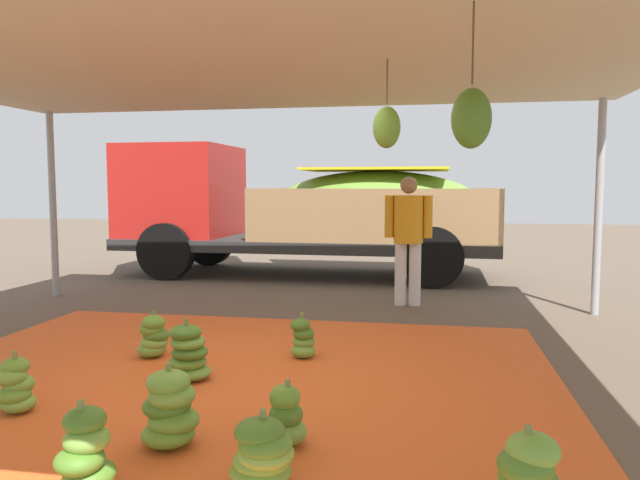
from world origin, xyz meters
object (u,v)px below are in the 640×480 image
Objects in this scene: banana_bunch_1 at (303,339)px; banana_bunch_7 at (153,337)px; banana_bunch_0 at (85,451)px; banana_bunch_4 at (170,410)px; banana_bunch_9 at (16,387)px; banana_bunch_6 at (189,354)px; banana_bunch_2 at (263,454)px; worker_0 at (408,231)px; banana_bunch_5 at (287,417)px; cargo_truck_main at (296,208)px.

banana_bunch_7 is at bearing -170.17° from banana_bunch_1.
banana_bunch_4 is at bearing 70.46° from banana_bunch_0.
banana_bunch_7 is at bearing 77.11° from banana_bunch_9.
banana_bunch_6 is (-0.81, -0.82, 0.04)m from banana_bunch_1.
banana_bunch_2 is at bearing -29.00° from banana_bunch_4.
banana_bunch_1 is at bearing 44.84° from banana_bunch_9.
banana_bunch_4 is at bearing -104.99° from worker_0.
worker_0 is at bearing 83.62° from banana_bunch_2.
banana_bunch_6 reaches higher than banana_bunch_2.
worker_0 is at bearing 75.01° from banana_bunch_4.
banana_bunch_9 is at bearing 140.37° from banana_bunch_0.
banana_bunch_6 is at bearing -134.47° from banana_bunch_1.
cargo_truck_main is at bearing 102.09° from banana_bunch_5.
banana_bunch_9 is at bearing -102.89° from banana_bunch_7.
cargo_truck_main is at bearing 96.48° from banana_bunch_4.
banana_bunch_6 is (-0.18, 1.84, 0.01)m from banana_bunch_0.
banana_bunch_9 is (-2.04, 0.72, 0.01)m from banana_bunch_2.
worker_0 is (0.59, 5.25, 0.85)m from banana_bunch_2.
banana_bunch_6 is (-1.11, 1.11, 0.04)m from banana_bunch_5.
banana_bunch_5 is at bearing -44.89° from banana_bunch_6.
banana_bunch_6 is at bearing 124.09° from banana_bunch_2.
banana_bunch_4 is 5.09m from worker_0.
banana_bunch_4 is 0.73m from banana_bunch_5.
banana_bunch_5 is at bearing -5.43° from banana_bunch_9.
banana_bunch_6 is 1.31m from banana_bunch_9.
cargo_truck_main is 3.35m from worker_0.
banana_bunch_5 is 2.06m from banana_bunch_9.
cargo_truck_main is (-0.63, 8.02, 1.02)m from banana_bunch_0.
banana_bunch_6 is (-0.39, 1.24, -0.01)m from banana_bunch_4.
banana_bunch_0 reaches higher than banana_bunch_9.
worker_0 is at bearing 82.99° from banana_bunch_5.
banana_bunch_4 reaches higher than banana_bunch_5.
banana_bunch_6 is at bearing -44.16° from banana_bunch_7.
banana_bunch_0 is 1.16× the size of banana_bunch_5.
banana_bunch_0 is 1.18m from banana_bunch_5.
banana_bunch_9 is (-0.34, -1.49, -0.01)m from banana_bunch_7.
banana_bunch_5 is at bearing -77.91° from cargo_truck_main.
banana_bunch_9 is (-1.33, 0.33, -0.04)m from banana_bunch_4.
banana_bunch_5 reaches higher than banana_bunch_2.
banana_bunch_4 is at bearing -169.71° from banana_bunch_5.
banana_bunch_5 is 1.57m from banana_bunch_6.
cargo_truck_main reaches higher than banana_bunch_5.
banana_bunch_7 is at bearing 135.84° from banana_bunch_6.
worker_0 is (2.63, 4.53, 0.84)m from banana_bunch_9.
banana_bunch_2 is 1.06× the size of banana_bunch_5.
cargo_truck_main is (0.49, 7.09, 1.04)m from banana_bunch_9.
banana_bunch_0 is 1.10× the size of banana_bunch_9.
banana_bunch_6 is 4.07m from worker_0.
banana_bunch_7 is (-0.78, 2.42, -0.02)m from banana_bunch_0.
worker_0 is at bearing 64.91° from banana_bunch_6.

